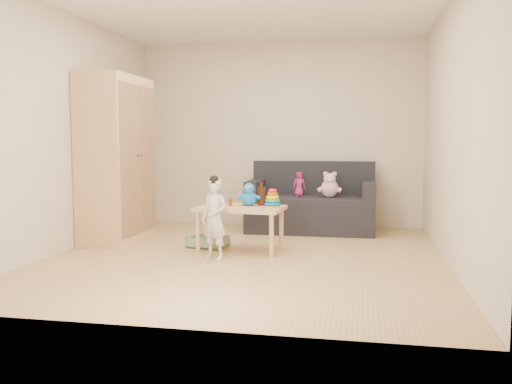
% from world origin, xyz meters
% --- Properties ---
extents(room, '(4.50, 4.50, 4.50)m').
position_xyz_m(room, '(0.00, 0.00, 1.30)').
color(room, tan).
rests_on(room, ground).
extents(wardrobe, '(0.54, 1.09, 1.96)m').
position_xyz_m(wardrobe, '(-1.72, 0.61, 0.98)').
color(wardrobe, '#EBBB81').
rests_on(wardrobe, ground).
extents(sofa, '(1.66, 0.84, 0.47)m').
position_xyz_m(sofa, '(0.51, 1.70, 0.23)').
color(sofa, black).
rests_on(sofa, ground).
extents(play_table, '(0.97, 0.65, 0.49)m').
position_xyz_m(play_table, '(-0.12, 0.25, 0.24)').
color(play_table, '#ECB482').
rests_on(play_table, ground).
extents(storage_bin, '(0.46, 0.38, 0.12)m').
position_xyz_m(storage_bin, '(-0.53, 0.39, 0.06)').
color(storage_bin, gray).
rests_on(storage_bin, ground).
extents(toddler, '(0.35, 0.31, 0.81)m').
position_xyz_m(toddler, '(-0.29, -0.21, 0.40)').
color(toddler, silver).
rests_on(toddler, ground).
extents(pink_bear, '(0.26, 0.23, 0.28)m').
position_xyz_m(pink_bear, '(0.76, 1.65, 0.61)').
color(pink_bear, '#E5A9CC').
rests_on(pink_bear, sofa).
extents(doll, '(0.19, 0.15, 0.32)m').
position_xyz_m(doll, '(0.36, 1.66, 0.63)').
color(doll, '#BD236F').
rests_on(doll, sofa).
extents(ring_stacker, '(0.18, 0.18, 0.20)m').
position_xyz_m(ring_stacker, '(0.23, 0.24, 0.57)').
color(ring_stacker, '#D9D70B').
rests_on(ring_stacker, play_table).
extents(brown_bottle, '(0.09, 0.09, 0.26)m').
position_xyz_m(brown_bottle, '(0.08, 0.41, 0.60)').
color(brown_bottle, black).
rests_on(brown_bottle, play_table).
extents(blue_plush, '(0.24, 0.20, 0.26)m').
position_xyz_m(blue_plush, '(-0.05, 0.36, 0.61)').
color(blue_plush, '#197CE9').
rests_on(blue_plush, play_table).
extents(wooden_figure, '(0.05, 0.04, 0.11)m').
position_xyz_m(wooden_figure, '(-0.24, 0.26, 0.54)').
color(wooden_figure, brown).
rests_on(wooden_figure, play_table).
extents(yellow_book, '(0.24, 0.24, 0.01)m').
position_xyz_m(yellow_book, '(-0.19, 0.39, 0.49)').
color(yellow_book, '#F3A419').
rests_on(yellow_book, play_table).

